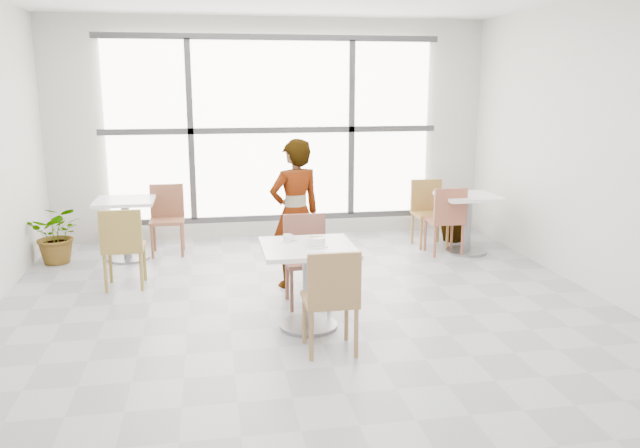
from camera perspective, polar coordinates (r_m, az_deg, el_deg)
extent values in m
plane|color=#9E9EA5|center=(5.82, -0.52, -9.02)|extent=(7.00, 7.00, 0.00)
plane|color=silver|center=(8.91, -4.30, 8.39)|extent=(6.00, 0.00, 6.00)
plane|color=silver|center=(2.14, 15.13, -5.24)|extent=(6.00, 0.00, 6.00)
plane|color=silver|center=(6.64, 26.07, 5.75)|extent=(0.00, 7.00, 7.00)
cube|color=white|center=(8.85, -4.26, 8.36)|extent=(4.40, 0.04, 2.40)
cube|color=#3F3F42|center=(8.82, -4.24, 8.35)|extent=(4.60, 0.05, 0.08)
cube|color=#3F3F42|center=(8.78, -11.48, 8.12)|extent=(0.08, 0.05, 2.40)
cube|color=#3F3F42|center=(9.00, 2.82, 8.45)|extent=(0.08, 0.05, 2.40)
cube|color=#3F3F42|center=(8.99, -4.12, 0.57)|extent=(4.60, 0.05, 0.08)
cube|color=#3F3F42|center=(8.81, -4.37, 16.28)|extent=(4.60, 0.05, 0.08)
cube|color=white|center=(5.56, -1.07, -2.14)|extent=(0.80, 0.80, 0.04)
cylinder|color=gray|center=(5.66, -1.06, -5.82)|extent=(0.10, 0.10, 0.71)
cylinder|color=gray|center=(5.78, -1.04, -9.02)|extent=(0.52, 0.52, 0.03)
cube|color=#A4794A|center=(5.17, 0.86, -6.77)|extent=(0.42, 0.42, 0.04)
cube|color=#A4794A|center=(4.92, 1.29, -4.96)|extent=(0.42, 0.04, 0.42)
cylinder|color=#A4794A|center=(5.44, 2.38, -8.28)|extent=(0.04, 0.04, 0.41)
cylinder|color=#A4794A|center=(5.12, 3.25, -9.68)|extent=(0.04, 0.04, 0.41)
cylinder|color=#A4794A|center=(5.38, -1.41, -8.52)|extent=(0.04, 0.04, 0.41)
cylinder|color=#A4794A|center=(5.05, -0.79, -9.97)|extent=(0.04, 0.04, 0.41)
cube|color=brown|center=(6.22, -1.13, -3.42)|extent=(0.42, 0.42, 0.04)
cube|color=brown|center=(6.34, -1.41, -0.95)|extent=(0.42, 0.04, 0.42)
cylinder|color=brown|center=(6.09, -2.54, -5.99)|extent=(0.04, 0.04, 0.41)
cylinder|color=brown|center=(6.43, -2.96, -4.99)|extent=(0.04, 0.04, 0.41)
cylinder|color=brown|center=(6.14, 0.81, -5.81)|extent=(0.04, 0.04, 0.41)
cylinder|color=brown|center=(6.48, 0.21, -4.83)|extent=(0.04, 0.04, 0.41)
cylinder|color=white|center=(5.53, -0.35, -1.94)|extent=(0.21, 0.21, 0.01)
cylinder|color=white|center=(5.52, -0.35, -1.53)|extent=(0.16, 0.16, 0.07)
torus|color=white|center=(5.51, -0.35, -1.22)|extent=(0.16, 0.16, 0.01)
cylinder|color=beige|center=(5.52, -0.35, -1.55)|extent=(0.14, 0.14, 0.05)
cylinder|color=#F4E59E|center=(5.51, -0.75, -1.15)|extent=(0.03, 0.03, 0.02)
cylinder|color=#F7E69F|center=(5.51, -0.40, -1.13)|extent=(0.03, 0.03, 0.02)
cylinder|color=beige|center=(5.53, -0.21, -1.09)|extent=(0.03, 0.03, 0.01)
cylinder|color=#F5E69E|center=(5.52, -0.56, -1.21)|extent=(0.03, 0.03, 0.02)
cylinder|color=beige|center=(5.51, -0.38, -1.19)|extent=(0.03, 0.03, 0.01)
cylinder|color=beige|center=(5.53, 0.11, -1.11)|extent=(0.03, 0.03, 0.02)
cylinder|color=#F4ED9D|center=(5.53, -0.25, -1.07)|extent=(0.03, 0.03, 0.01)
cylinder|color=beige|center=(5.50, -0.39, -1.22)|extent=(0.03, 0.03, 0.01)
cylinder|color=#F5EA9E|center=(5.50, -0.47, -1.21)|extent=(0.03, 0.03, 0.02)
cylinder|color=beige|center=(5.53, -0.09, -1.19)|extent=(0.03, 0.03, 0.02)
cylinder|color=beige|center=(5.54, -0.12, -1.14)|extent=(0.03, 0.03, 0.02)
cylinder|color=beige|center=(5.52, -0.66, -1.15)|extent=(0.03, 0.03, 0.02)
cylinder|color=beige|center=(5.52, -0.47, -1.22)|extent=(0.03, 0.03, 0.02)
cylinder|color=white|center=(5.69, -2.90, -1.56)|extent=(0.13, 0.13, 0.01)
cylinder|color=white|center=(5.68, -2.91, -1.22)|extent=(0.08, 0.08, 0.06)
torus|color=white|center=(5.69, -2.48, -1.21)|extent=(0.05, 0.01, 0.05)
cylinder|color=black|center=(5.68, -2.91, -0.99)|extent=(0.07, 0.07, 0.00)
cube|color=silver|center=(5.68, -2.38, -1.52)|extent=(0.09, 0.05, 0.00)
sphere|color=silver|center=(5.69, -2.05, -1.46)|extent=(0.02, 0.02, 0.02)
imported|color=black|center=(6.71, -2.24, 0.92)|extent=(0.67, 0.54, 1.58)
cube|color=white|center=(8.10, -17.05, 1.97)|extent=(0.70, 0.70, 0.04)
cylinder|color=gray|center=(8.17, -16.88, -0.62)|extent=(0.10, 0.10, 0.71)
cylinder|color=gray|center=(8.25, -16.73, -2.92)|extent=(0.52, 0.52, 0.03)
cube|color=white|center=(8.27, 13.12, 2.40)|extent=(0.70, 0.70, 0.04)
cylinder|color=gray|center=(8.34, 12.99, -0.13)|extent=(0.10, 0.10, 0.71)
cylinder|color=gray|center=(8.42, 12.88, -2.39)|extent=(0.52, 0.52, 0.03)
cube|color=olive|center=(7.06, -17.08, -2.02)|extent=(0.42, 0.42, 0.04)
cube|color=olive|center=(6.83, -17.38, -0.55)|extent=(0.42, 0.04, 0.42)
cylinder|color=olive|center=(7.27, -15.39, -3.34)|extent=(0.04, 0.04, 0.41)
cylinder|color=olive|center=(6.93, -15.65, -4.15)|extent=(0.04, 0.04, 0.41)
cylinder|color=olive|center=(7.32, -18.20, -3.43)|extent=(0.04, 0.04, 0.41)
cylinder|color=olive|center=(6.98, -18.60, -4.23)|extent=(0.04, 0.04, 0.41)
cube|color=brown|center=(8.26, -13.49, 0.26)|extent=(0.42, 0.42, 0.04)
cube|color=brown|center=(8.41, -13.50, 2.06)|extent=(0.42, 0.04, 0.42)
cylinder|color=brown|center=(8.15, -14.75, -1.60)|extent=(0.04, 0.04, 0.41)
cylinder|color=brown|center=(8.50, -14.56, -1.02)|extent=(0.04, 0.04, 0.41)
cylinder|color=brown|center=(8.13, -12.22, -1.51)|extent=(0.04, 0.04, 0.41)
cylinder|color=brown|center=(8.48, -12.14, -0.93)|extent=(0.04, 0.04, 0.41)
cube|color=#9F5741|center=(8.22, 11.03, 0.31)|extent=(0.42, 0.42, 0.04)
cube|color=#9F5741|center=(8.01, 11.58, 1.64)|extent=(0.42, 0.04, 0.42)
cylinder|color=#9F5741|center=(8.50, 11.67, -0.87)|extent=(0.04, 0.04, 0.41)
cylinder|color=#9F5741|center=(8.18, 12.59, -1.45)|extent=(0.04, 0.04, 0.41)
cylinder|color=#9F5741|center=(8.38, 9.38, -0.98)|extent=(0.04, 0.04, 0.41)
cylinder|color=#9F5741|center=(8.05, 10.22, -1.57)|extent=(0.04, 0.04, 0.41)
cube|color=#A5793A|center=(8.57, 9.81, 0.85)|extent=(0.42, 0.42, 0.04)
cube|color=#A5793A|center=(8.70, 9.45, 2.58)|extent=(0.42, 0.04, 0.42)
cylinder|color=#A5793A|center=(8.39, 9.01, -0.94)|extent=(0.04, 0.04, 0.41)
cylinder|color=#A5793A|center=(8.72, 8.24, -0.40)|extent=(0.04, 0.04, 0.41)
cylinder|color=#A5793A|center=(8.51, 11.30, -0.84)|extent=(0.04, 0.04, 0.41)
cylinder|color=#A5793A|center=(8.84, 10.46, -0.31)|extent=(0.04, 0.04, 0.41)
imported|color=#658A4D|center=(8.29, -22.37, -0.85)|extent=(0.66, 0.58, 0.71)
imported|color=#46743B|center=(8.95, 11.87, 0.73)|extent=(0.43, 0.43, 0.70)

